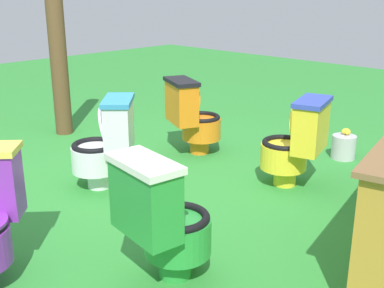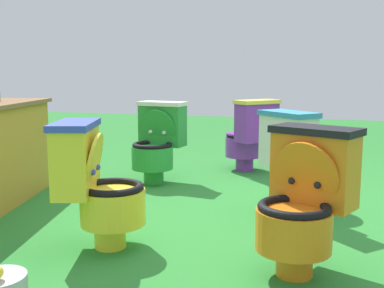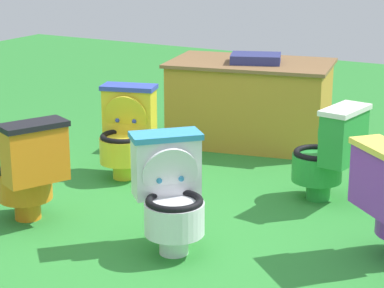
# 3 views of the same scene
# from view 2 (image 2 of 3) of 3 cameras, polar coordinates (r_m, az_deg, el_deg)

# --- Properties ---
(ground) EXTENTS (14.00, 14.00, 0.00)m
(ground) POSITION_cam_2_polar(r_m,az_deg,el_deg) (3.38, 10.27, -8.54)
(ground) COLOR #2D8433
(toilet_white) EXTENTS (0.63, 0.63, 0.73)m
(toilet_white) POSITION_cam_2_polar(r_m,az_deg,el_deg) (3.45, 12.78, -1.90)
(toilet_white) COLOR white
(toilet_white) RESTS_ON ground
(toilet_green) EXTENTS (0.54, 0.47, 0.73)m
(toilet_green) POSITION_cam_2_polar(r_m,az_deg,el_deg) (4.26, -4.24, 0.33)
(toilet_green) COLOR green
(toilet_green) RESTS_ON ground
(toilet_orange) EXTENTS (0.62, 0.57, 0.73)m
(toilet_orange) POSITION_cam_2_polar(r_m,az_deg,el_deg) (2.41, 13.36, -6.52)
(toilet_orange) COLOR orange
(toilet_orange) RESTS_ON ground
(toilet_purple) EXTENTS (0.63, 0.63, 0.73)m
(toilet_purple) POSITION_cam_2_polar(r_m,az_deg,el_deg) (4.72, 6.97, 1.08)
(toilet_purple) COLOR purple
(toilet_purple) RESTS_ON ground
(toilet_yellow) EXTENTS (0.53, 0.59, 0.73)m
(toilet_yellow) POSITION_cam_2_polar(r_m,az_deg,el_deg) (2.71, -11.58, -4.75)
(toilet_yellow) COLOR yellow
(toilet_yellow) RESTS_ON ground
(small_crate) EXTENTS (0.42, 0.39, 0.27)m
(small_crate) POSITION_cam_2_polar(r_m,az_deg,el_deg) (5.28, 13.08, -0.88)
(small_crate) COLOR brown
(small_crate) RESTS_ON ground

